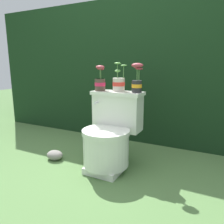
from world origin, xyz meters
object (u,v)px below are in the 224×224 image
Objects in this scene: toilet at (110,135)px; garden_stone at (55,155)px; potted_plant_middle at (137,81)px; potted_plant_midleft at (119,83)px; potted_plant_left at (100,82)px.

toilet is 4.11× the size of garden_stone.
potted_plant_middle is (0.17, 0.14, 0.45)m from toilet.
potted_plant_midleft reaches higher than potted_plant_middle.
toilet is at bearing -36.33° from potted_plant_left.
garden_stone is at bearing -148.18° from potted_plant_left.
toilet is at bearing -141.59° from potted_plant_middle.
toilet is 0.45m from potted_plant_midleft.
toilet is 0.50m from potted_plant_middle.
potted_plant_midleft is at bearing 14.69° from potted_plant_left.
toilet reaches higher than garden_stone.
toilet is 2.89× the size of potted_plant_left.
potted_plant_left is (-0.16, 0.12, 0.43)m from toilet.
potted_plant_left is 0.90× the size of potted_plant_midleft.
toilet is 0.47m from potted_plant_left.
potted_plant_left is 0.92× the size of potted_plant_middle.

